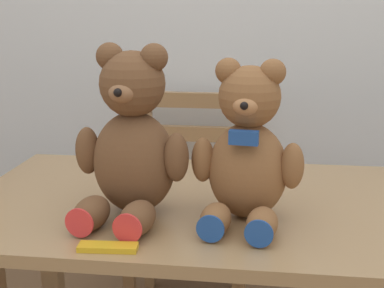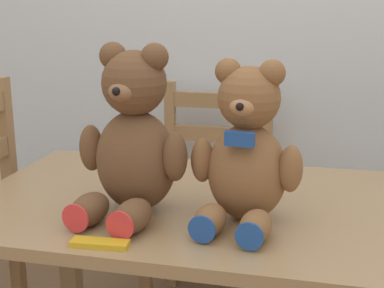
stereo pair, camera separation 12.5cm
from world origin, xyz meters
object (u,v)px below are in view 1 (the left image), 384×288
Objects in this scene: wooden_chair_behind at (191,202)px; teddy_bear_right at (247,152)px; teddy_bear_left at (132,143)px; chocolate_bar at (108,247)px.

teddy_bear_right is at bearing 106.97° from wooden_chair_behind.
wooden_chair_behind is 2.21× the size of teddy_bear_left.
teddy_bear_right is at bearing -171.80° from teddy_bear_left.
chocolate_bar is (-0.00, -0.21, -0.17)m from teddy_bear_left.
teddy_bear_right is (0.23, -0.77, 0.42)m from wooden_chair_behind.
teddy_bear_left reaches higher than chocolate_bar.
wooden_chair_behind is 0.88m from teddy_bear_left.
teddy_bear_right is 3.07× the size of chocolate_bar.
wooden_chair_behind is at bearing -66.32° from teddy_bear_right.
teddy_bear_left reaches higher than wooden_chair_behind.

